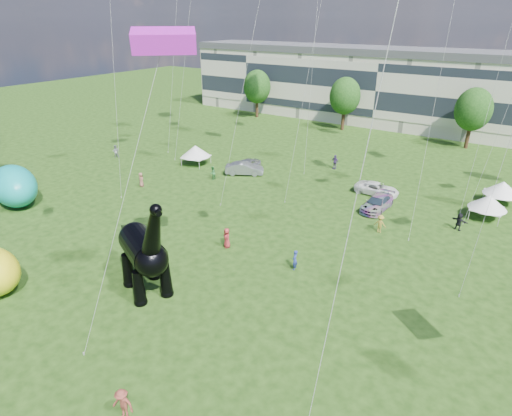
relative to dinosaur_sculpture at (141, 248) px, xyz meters
The scene contains 15 objects.
ground 5.62m from the dinosaur_sculpture, 11.63° to the right, with size 220.00×220.00×0.00m, color #16330C.
terrace_row 61.24m from the dinosaur_sculpture, 93.29° to the left, with size 78.00×11.00×12.00m, color beige.
tree_far_left 58.07m from the dinosaur_sculpture, 116.10° to the left, with size 5.20×5.20×9.44m.
tree_mid_left 52.70m from the dinosaur_sculpture, 98.21° to the left, with size 5.20×5.20×9.44m.
tree_mid_right 53.64m from the dinosaur_sculpture, 76.52° to the left, with size 5.20×5.20×9.44m.
dinosaur_sculpture is the anchor object (origin of this frame).
car_silver 26.85m from the dinosaur_sculpture, 109.69° to the left, with size 1.75×4.34×1.48m, color #BDBCC1.
car_grey 25.32m from the dinosaur_sculpture, 109.00° to the left, with size 1.65×4.74×1.56m, color gray.
car_white 28.04m from the dinosaur_sculpture, 73.85° to the left, with size 2.22×4.81×1.34m, color white.
car_dark 24.80m from the dinosaur_sculpture, 68.00° to the left, with size 2.05×5.04×1.46m, color #595960.
gazebo_near 32.88m from the dinosaur_sculpture, 55.13° to the left, with size 3.55×3.55×2.45m.
gazebo_far 37.22m from the dinosaur_sculpture, 58.49° to the left, with size 4.49×4.49×2.50m.
gazebo_left 28.25m from the dinosaur_sculpture, 124.09° to the left, with size 4.28×4.28×2.65m.
inflatable_teal 22.66m from the dinosaur_sculpture, behind, with size 6.76×4.23×4.23m, color #0C9997.
visitors 16.21m from the dinosaur_sculpture, 82.43° to the left, with size 56.83×42.77×1.87m.
Camera 1 is at (17.07, -16.26, 18.30)m, focal length 30.00 mm.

